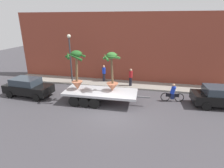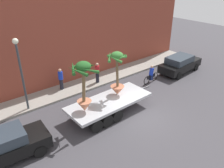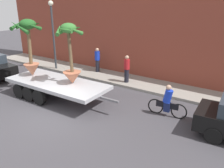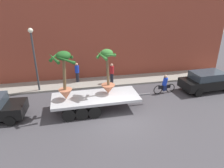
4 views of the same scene
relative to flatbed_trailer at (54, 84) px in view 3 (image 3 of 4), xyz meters
name	(u,v)px [view 3 (image 3 of 4)]	position (x,y,z in m)	size (l,w,h in m)	color
ground_plane	(53,117)	(1.60, -1.59, -0.76)	(60.00, 60.00, 0.00)	#423F44
sidewalk	(123,79)	(1.60, 4.51, -0.68)	(24.00, 2.20, 0.15)	gray
building_facade	(137,24)	(1.60, 6.21, 2.75)	(24.00, 1.20, 7.02)	brown
flatbed_trailer	(54,84)	(0.00, 0.00, 0.00)	(6.71, 2.38, 0.98)	#B7BABF
potted_palm_rear	(70,55)	(1.13, 0.27, 1.70)	(1.33, 1.41, 3.04)	#B26647
potted_palm_middle	(29,45)	(-1.61, -0.04, 1.95)	(1.61, 1.68, 3.13)	#C17251
cyclist	(167,102)	(5.87, 1.44, -0.09)	(1.84, 0.37, 1.54)	black
pedestrian_near_gate	(127,68)	(2.18, 4.02, 0.28)	(0.36, 0.36, 1.71)	black
pedestrian_far_left	(97,59)	(-0.71, 4.81, 0.28)	(0.36, 0.36, 1.71)	black
street_lamp	(53,27)	(-3.80, 3.71, 2.47)	(0.36, 0.36, 4.83)	#383D42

